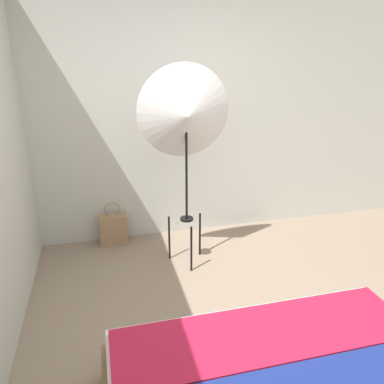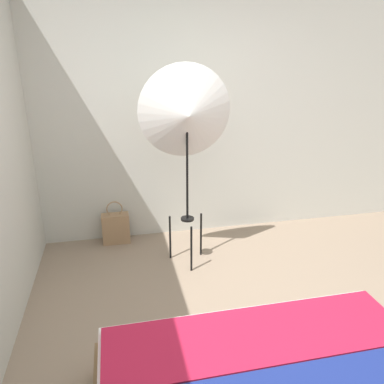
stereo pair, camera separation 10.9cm
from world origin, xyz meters
The scene contains 4 objects.
ground_plane centered at (0.00, 0.00, 0.00)m, with size 14.00×14.00×0.00m, color gray.
wall_back centered at (0.00, 2.07, 1.30)m, with size 8.00×0.05×2.60m.
photo_umbrella centered at (-0.01, 1.37, 1.45)m, with size 0.84×0.33×1.89m.
tote_bag centered at (-0.69, 1.92, 0.17)m, with size 0.29×0.14×0.48m.
Camera 1 is at (-0.76, -1.82, 1.94)m, focal length 35.00 mm.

